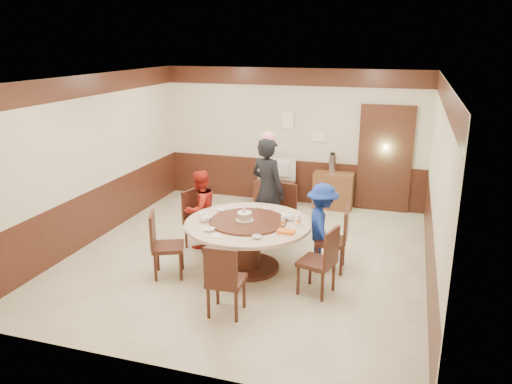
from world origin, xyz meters
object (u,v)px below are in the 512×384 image
(tv_stand, at_px, (276,192))
(thermos, at_px, (332,164))
(birthday_cake, at_px, (245,216))
(shrimp_platter, at_px, (286,233))
(television, at_px, (276,170))
(person_standing, at_px, (268,190))
(banquet_table, at_px, (248,236))
(person_blue, at_px, (322,226))
(side_cabinet, at_px, (333,191))
(person_red, at_px, (200,209))

(tv_stand, distance_m, thermos, 1.36)
(birthday_cake, bearing_deg, tv_stand, 96.81)
(shrimp_platter, height_order, television, television)
(person_standing, bearing_deg, banquet_table, 116.29)
(person_standing, height_order, tv_stand, person_standing)
(birthday_cake, distance_m, television, 3.24)
(person_blue, xyz_separation_m, tv_stand, (-1.47, 2.78, -0.41))
(side_cabinet, bearing_deg, banquet_table, -103.59)
(person_blue, height_order, thermos, person_blue)
(person_blue, height_order, tv_stand, person_blue)
(thermos, bearing_deg, television, -178.53)
(birthday_cake, bearing_deg, person_blue, 21.70)
(person_standing, distance_m, birthday_cake, 1.17)
(person_standing, xyz_separation_m, shrimp_platter, (0.69, -1.46, -0.13))
(person_standing, xyz_separation_m, thermos, (0.76, 2.08, 0.03))
(side_cabinet, bearing_deg, shrimp_platter, -91.98)
(person_blue, height_order, shrimp_platter, person_blue)
(television, xyz_separation_m, thermos, (1.17, 0.03, 0.21))
(person_standing, bearing_deg, birthday_cake, 113.89)
(banquet_table, xyz_separation_m, thermos, (0.74, 3.23, 0.41))
(tv_stand, xyz_separation_m, side_cabinet, (1.21, 0.03, 0.12))
(person_standing, relative_size, side_cabinet, 2.27)
(person_standing, relative_size, thermos, 4.78)
(thermos, bearing_deg, person_blue, -83.90)
(person_standing, height_order, thermos, person_standing)
(birthday_cake, relative_size, thermos, 0.69)
(shrimp_platter, relative_size, thermos, 0.79)
(person_red, height_order, side_cabinet, person_red)
(banquet_table, relative_size, television, 2.32)
(person_blue, bearing_deg, birthday_cake, 89.57)
(person_red, xyz_separation_m, television, (0.59, 2.61, 0.08))
(person_standing, height_order, birthday_cake, person_standing)
(tv_stand, bearing_deg, television, 0.00)
(shrimp_platter, xyz_separation_m, thermos, (0.08, 3.54, 0.16))
(television, bearing_deg, birthday_cake, 91.03)
(banquet_table, height_order, person_blue, person_blue)
(tv_stand, height_order, side_cabinet, side_cabinet)
(person_red, xyz_separation_m, shrimp_platter, (1.68, -0.89, 0.12))
(person_red, height_order, shrimp_platter, person_red)
(tv_stand, bearing_deg, banquet_table, -82.30)
(birthday_cake, relative_size, television, 0.33)
(person_red, relative_size, thermos, 3.45)
(birthday_cake, bearing_deg, thermos, 76.41)
(person_blue, bearing_deg, thermos, -16.02)
(thermos, bearing_deg, banquet_table, -102.84)
(person_red, xyz_separation_m, side_cabinet, (1.80, 2.64, -0.28))
(banquet_table, bearing_deg, shrimp_platter, -25.09)
(banquet_table, bearing_deg, side_cabinet, 76.41)
(banquet_table, height_order, person_standing, person_standing)
(person_red, height_order, birthday_cake, person_red)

